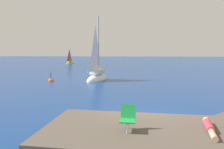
# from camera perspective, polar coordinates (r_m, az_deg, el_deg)

# --- Properties ---
(ground_plane) EXTENTS (160.00, 160.00, 0.00)m
(ground_plane) POSITION_cam_1_polar(r_m,az_deg,el_deg) (11.16, 7.45, -10.62)
(ground_plane) COLOR navy
(shore_ledge) EXTENTS (8.41, 4.63, 0.64)m
(shore_ledge) POSITION_cam_1_polar(r_m,az_deg,el_deg) (8.09, 12.95, -15.07)
(shore_ledge) COLOR brown
(shore_ledge) RESTS_ON ground
(boulder_inland) EXTENTS (1.19, 1.13, 0.58)m
(boulder_inland) POSITION_cam_1_polar(r_m,az_deg,el_deg) (10.71, 18.60, -11.64)
(boulder_inland) COLOR brown
(boulder_inland) RESTS_ON ground
(sailboat_near) EXTENTS (2.47, 3.95, 7.13)m
(sailboat_near) POSITION_cam_1_polar(r_m,az_deg,el_deg) (23.84, -3.66, -0.47)
(sailboat_near) COLOR white
(sailboat_near) RESTS_ON ground
(sailboat_far) EXTENTS (1.68, 2.09, 3.88)m
(sailboat_far) POSITION_cam_1_polar(r_m,az_deg,el_deg) (49.42, -10.16, 2.84)
(sailboat_far) COLOR yellow
(sailboat_far) RESTS_ON ground
(person_sunbather) EXTENTS (0.49, 1.75, 0.25)m
(person_sunbather) POSITION_cam_1_polar(r_m,az_deg,el_deg) (8.25, 22.62, -11.76)
(person_sunbather) COLOR #DB384C
(person_sunbather) RESTS_ON shore_ledge
(beach_chair) EXTENTS (0.53, 0.64, 0.80)m
(beach_chair) POSITION_cam_1_polar(r_m,az_deg,el_deg) (7.62, 3.89, -10.20)
(beach_chair) COLOR green
(beach_chair) RESTS_ON shore_ledge
(marker_buoy) EXTENTS (0.56, 0.56, 1.13)m
(marker_buoy) POSITION_cam_1_polar(r_m,az_deg,el_deg) (23.89, -14.61, -1.58)
(marker_buoy) COLOR #EA5114
(marker_buoy) RESTS_ON ground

